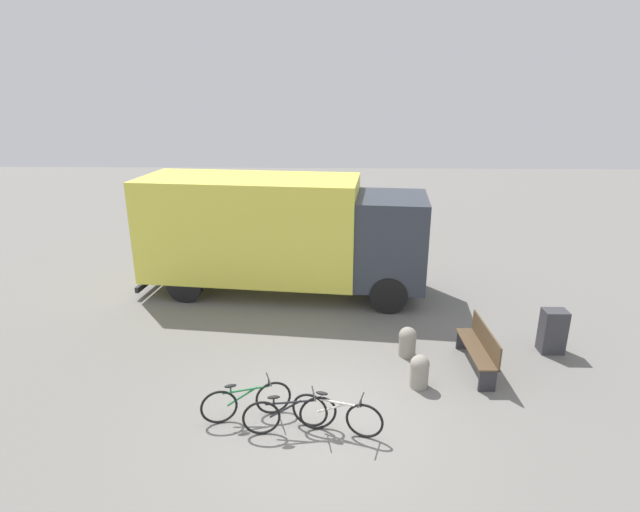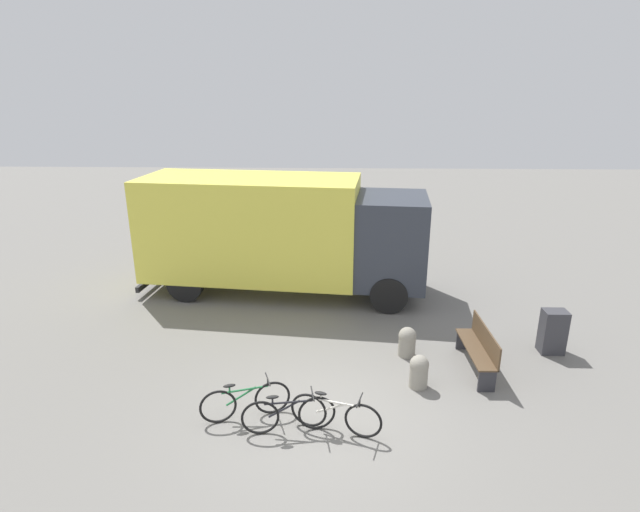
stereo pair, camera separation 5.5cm
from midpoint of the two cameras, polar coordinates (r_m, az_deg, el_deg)
ground_plane at (r=9.51m, az=0.11°, el=-17.94°), size 60.00×60.00×0.00m
delivery_truck at (r=14.19m, az=-4.58°, el=2.94°), size 8.22×3.26×3.34m
park_bench at (r=11.14m, az=17.92°, el=-9.83°), size 0.44×1.80×0.96m
bicycle_near at (r=9.38m, az=-8.36°, el=-16.09°), size 1.57×0.62×0.74m
bicycle_middle at (r=8.99m, az=-3.45°, el=-17.60°), size 1.62×0.44×0.74m
bicycle_far at (r=8.98m, az=1.94°, el=-17.63°), size 1.58×0.58×0.74m
bollard_near_bench at (r=10.31m, az=11.39°, el=-12.71°), size 0.38×0.38×0.69m
bollard_far_bench at (r=11.37m, az=10.07°, el=-9.54°), size 0.39×0.39×0.68m
utility_box at (r=12.42m, az=25.18°, el=-7.82°), size 0.52×0.39×1.01m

